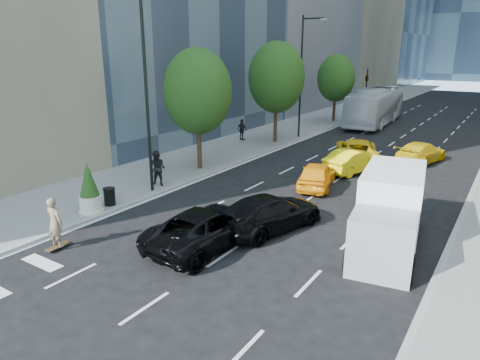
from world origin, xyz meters
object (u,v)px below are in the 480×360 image
Objects in this scene: black_sedan_lincoln at (207,227)px; box_truck at (389,210)px; black_sedan_mercedes at (269,213)px; planter_shrub at (89,189)px; city_bus at (376,106)px; trash_can at (110,197)px; skateboarder at (55,226)px.

box_truck reaches higher than black_sedan_lincoln.
box_truck is (4.65, 1.11, 0.72)m from black_sedan_mercedes.
city_bus is at bearing 84.15° from planter_shrub.
black_sedan_lincoln is 6.55m from planter_shrub.
black_sedan_lincoln reaches higher than trash_can.
black_sedan_mercedes is 2.22× the size of planter_shrub.
black_sedan_mercedes is 30.45m from city_bus.
city_bus reaches higher than black_sedan_lincoln.
skateboarder is 0.83× the size of planter_shrub.
city_bus reaches higher than black_sedan_mercedes.
black_sedan_lincoln is at bearing 80.05° from black_sedan_mercedes.
box_truck is at bearing 13.85° from trash_can.
trash_can is at bearing -175.37° from box_truck.
skateboarder is 36.31m from city_bus.
planter_shrub is (-1.91, 3.09, 0.30)m from skateboarder.
black_sedan_mercedes is at bearing 14.11° from trash_can.
skateboarder is at bearing -95.67° from city_bus.
black_sedan_mercedes is 0.40× the size of city_bus.
city_bus is 5.58× the size of planter_shrub.
box_truck is at bearing -150.34° from skateboarder.
black_sedan_lincoln is 2.97m from black_sedan_mercedes.
planter_shrub is at bearing -63.23° from skateboarder.
skateboarder is 12.82m from box_truck.
black_sedan_lincoln is 0.41× the size of city_bus.
black_sedan_mercedes is at bearing -112.35° from black_sedan_lincoln.
trash_can is at bearing -99.36° from city_bus.
city_bus is (-3.12, 32.79, 1.08)m from black_sedan_lincoln.
trash_can is (-1.91, 4.19, -0.42)m from skateboarder.
black_sedan_lincoln is (4.62, 3.47, -0.22)m from skateboarder.
skateboarder reaches higher than trash_can.
city_bus reaches higher than trash_can.
planter_shrub reaches higher than skateboarder.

